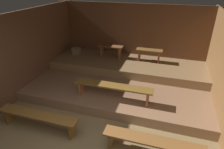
# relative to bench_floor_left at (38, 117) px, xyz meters

# --- Properties ---
(ground) EXTENTS (5.84, 5.69, 0.08)m
(ground) POSITION_rel_bench_floor_left_xyz_m (1.24, 1.51, -0.37)
(ground) COLOR olive
(wall_back) EXTENTS (5.84, 0.06, 2.29)m
(wall_back) POSITION_rel_bench_floor_left_xyz_m (1.24, 3.99, 0.82)
(wall_back) COLOR brown
(wall_back) RESTS_ON ground
(wall_left) EXTENTS (0.06, 5.69, 2.29)m
(wall_left) POSITION_rel_bench_floor_left_xyz_m (-1.31, 1.51, 0.82)
(wall_left) COLOR brown
(wall_left) RESTS_ON ground
(platform_lower) EXTENTS (5.04, 3.21, 0.26)m
(platform_lower) POSITION_rel_bench_floor_left_xyz_m (1.24, 2.35, -0.20)
(platform_lower) COLOR #856145
(platform_lower) RESTS_ON ground
(platform_middle) EXTENTS (5.04, 1.57, 0.26)m
(platform_middle) POSITION_rel_bench_floor_left_xyz_m (1.24, 3.17, 0.06)
(platform_middle) COLOR olive
(platform_middle) RESTS_ON platform_lower
(bench_floor_left) EXTENTS (1.86, 0.29, 0.41)m
(bench_floor_left) POSITION_rel_bench_floor_left_xyz_m (0.00, 0.00, 0.00)
(bench_floor_left) COLOR brown
(bench_floor_left) RESTS_ON ground
(bench_floor_right) EXTENTS (1.86, 0.29, 0.41)m
(bench_floor_right) POSITION_rel_bench_floor_left_xyz_m (2.48, 0.00, 0.00)
(bench_floor_right) COLOR brown
(bench_floor_right) RESTS_ON ground
(bench_lower_center) EXTENTS (2.00, 0.29, 0.41)m
(bench_lower_center) POSITION_rel_bench_floor_left_xyz_m (1.32, 1.26, 0.26)
(bench_lower_center) COLOR brown
(bench_lower_center) RESTS_ON platform_lower
(bench_middle_left) EXTENTS (0.85, 0.29, 0.41)m
(bench_middle_left) POSITION_rel_bench_floor_left_xyz_m (0.57, 3.44, 0.48)
(bench_middle_left) COLOR brown
(bench_middle_left) RESTS_ON platform_middle
(bench_middle_right) EXTENTS (0.85, 0.29, 0.41)m
(bench_middle_right) POSITION_rel_bench_floor_left_xyz_m (1.91, 3.44, 0.48)
(bench_middle_right) COLOR brown
(bench_middle_right) RESTS_ON platform_middle
(wooden_crate_middle) EXTENTS (0.25, 0.25, 0.25)m
(wooden_crate_middle) POSITION_rel_bench_floor_left_xyz_m (-0.72, 3.32, 0.32)
(wooden_crate_middle) COLOR #7D654A
(wooden_crate_middle) RESTS_ON platform_middle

